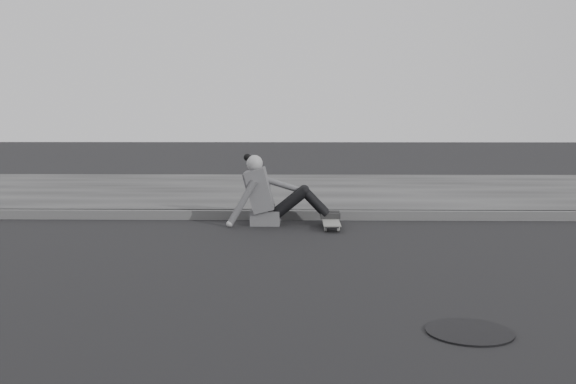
% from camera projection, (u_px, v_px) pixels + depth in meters
% --- Properties ---
extents(ground, '(80.00, 80.00, 0.00)m').
position_uv_depth(ground, '(296.00, 261.00, 5.79)').
color(ground, black).
rests_on(ground, ground).
extents(curb, '(24.00, 0.16, 0.12)m').
position_uv_depth(curb, '(298.00, 215.00, 8.35)').
color(curb, '#4D4D4D').
rests_on(curb, ground).
extents(sidewalk, '(24.00, 6.00, 0.12)m').
position_uv_depth(sidewalk, '(299.00, 191.00, 11.35)').
color(sidewalk, '#373737').
rests_on(sidewalk, ground).
extents(manhole, '(0.51, 0.51, 0.01)m').
position_uv_depth(manhole, '(469.00, 332.00, 3.80)').
color(manhole, black).
rests_on(manhole, ground).
extents(skateboard, '(0.20, 0.78, 0.09)m').
position_uv_depth(skateboard, '(331.00, 222.00, 7.66)').
color(skateboard, '#989793').
rests_on(skateboard, ground).
extents(seated_woman, '(1.38, 0.46, 0.88)m').
position_uv_depth(seated_woman, '(271.00, 196.00, 7.89)').
color(seated_woman, '#515154').
rests_on(seated_woman, ground).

